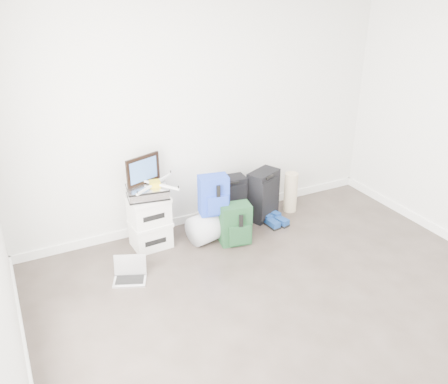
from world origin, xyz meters
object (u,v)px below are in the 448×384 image
duffel_bag (213,225)px  large_suitcase (230,200)px  briefcase (148,192)px  laptop (130,274)px  boxes_stack (150,222)px  carry_on (263,195)px

duffel_bag → large_suitcase: bearing=24.3°
briefcase → duffel_bag: size_ratio=0.77×
briefcase → large_suitcase: size_ratio=0.71×
large_suitcase → duffel_bag: bearing=-137.7°
briefcase → laptop: 0.88m
boxes_stack → briefcase: size_ratio=1.45×
carry_on → large_suitcase: bearing=142.5°
large_suitcase → laptop: large_suitcase is taller
boxes_stack → carry_on: bearing=-3.1°
boxes_stack → laptop: (-0.39, -0.50, -0.25)m
briefcase → boxes_stack: bearing=-170.8°
boxes_stack → carry_on: 1.43m
boxes_stack → laptop: size_ratio=1.59×
boxes_stack → duffel_bag: (0.68, -0.16, -0.13)m
briefcase → large_suitcase: bearing=14.4°
boxes_stack → duffel_bag: boxes_stack is taller
duffel_bag → briefcase: bearing=154.4°
large_suitcase → carry_on: 0.42m
briefcase → laptop: (-0.39, -0.50, -0.61)m
briefcase → duffel_bag: (0.68, -0.16, -0.49)m
duffel_bag → carry_on: carry_on is taller
duffel_bag → laptop: bearing=-175.0°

